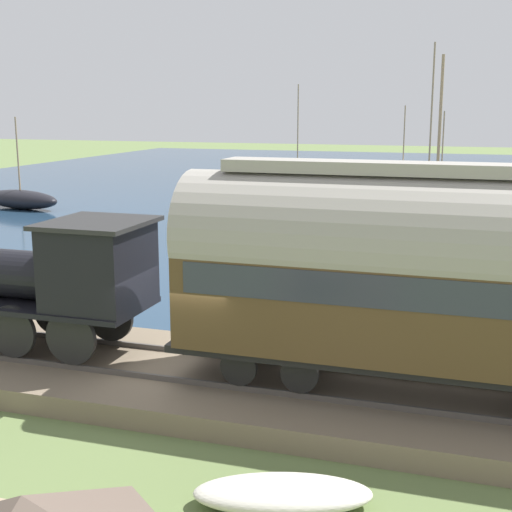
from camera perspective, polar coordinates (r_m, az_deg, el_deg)
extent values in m
plane|color=#607542|center=(15.86, -5.41, -10.83)|extent=(200.00, 200.00, 0.00)
cube|color=navy|center=(56.89, 11.86, 5.52)|extent=(80.00, 80.00, 0.01)
cube|color=#756651|center=(15.98, -5.08, -9.74)|extent=(4.61, 56.00, 0.47)
cube|color=#4C4742|center=(15.15, -6.37, -9.82)|extent=(0.07, 54.88, 0.12)
cube|color=#4C4742|center=(16.61, -3.95, -7.78)|extent=(0.07, 54.88, 0.12)
cylinder|color=black|center=(16.05, -14.58, -6.37)|extent=(0.12, 1.20, 1.20)
cylinder|color=black|center=(17.44, -11.61, -4.76)|extent=(0.12, 1.20, 1.20)
cylinder|color=black|center=(16.89, -18.94, -5.73)|extent=(0.12, 1.20, 1.20)
cylinder|color=black|center=(18.21, -15.76, -4.25)|extent=(0.12, 1.20, 1.20)
cylinder|color=black|center=(19.07, -19.56, -3.77)|extent=(0.12, 1.20, 1.20)
cube|color=black|center=(17.41, -17.39, -3.45)|extent=(2.20, 5.49, 0.12)
cube|color=black|center=(16.23, -12.44, -0.75)|extent=(2.10, 1.92, 1.82)
cube|color=#282828|center=(16.05, -12.59, 2.60)|extent=(2.30, 2.16, 0.10)
cylinder|color=black|center=(14.17, 3.51, -9.43)|extent=(0.12, 0.76, 0.76)
cylinder|color=black|center=(15.73, 5.06, -7.25)|extent=(0.12, 0.76, 0.76)
cylinder|color=black|center=(14.51, -1.39, -8.88)|extent=(0.12, 0.76, 0.76)
cylinder|color=black|center=(16.03, 0.62, -6.83)|extent=(0.12, 0.76, 0.76)
cube|color=black|center=(14.52, 13.20, -7.90)|extent=(2.19, 10.12, 0.16)
cube|color=#4C381E|center=(14.17, 13.43, -3.38)|extent=(2.43, 9.71, 2.22)
cube|color=#2D333D|center=(14.07, 13.50, -1.85)|extent=(2.46, 9.11, 0.62)
cylinder|color=gray|center=(13.92, 13.65, 1.03)|extent=(2.55, 9.71, 2.55)
cube|color=gray|center=(13.73, 13.93, 6.75)|extent=(0.85, 8.09, 0.24)
ellipsoid|color=#192347|center=(58.79, 11.63, 6.34)|extent=(1.72, 4.67, 1.22)
cylinder|color=#9E8460|center=(58.58, 11.76, 9.31)|extent=(0.10, 0.10, 4.89)
cube|color=silver|center=(58.72, 11.67, 7.15)|extent=(0.98, 1.42, 0.45)
ellipsoid|color=brown|center=(24.83, 13.89, -1.69)|extent=(1.55, 5.08, 0.82)
cylinder|color=#9E8460|center=(24.24, 14.34, 7.20)|extent=(0.10, 0.10, 6.89)
ellipsoid|color=gold|center=(51.55, 14.54, 5.21)|extent=(3.74, 5.38, 0.81)
cylinder|color=#9E8460|center=(51.31, 14.70, 8.39)|extent=(0.10, 0.10, 4.93)
cube|color=silver|center=(51.48, 14.57, 5.91)|extent=(1.58, 1.83, 0.45)
ellipsoid|color=black|center=(45.40, -18.30, 4.33)|extent=(2.69, 5.82, 1.13)
cylinder|color=#9E8460|center=(45.15, -18.53, 7.76)|extent=(0.10, 0.10, 4.33)
ellipsoid|color=#B72D23|center=(40.90, 13.51, 3.75)|extent=(2.09, 4.62, 1.03)
cylinder|color=#9E8460|center=(40.53, 13.83, 10.36)|extent=(0.10, 0.10, 8.39)
cube|color=silver|center=(40.81, 13.56, 4.78)|extent=(1.10, 1.44, 0.45)
ellipsoid|color=#236B42|center=(58.19, 3.33, 6.59)|extent=(1.97, 5.96, 1.40)
cylinder|color=#9E8460|center=(57.96, 3.37, 10.42)|extent=(0.10, 0.10, 6.38)
ellipsoid|color=silver|center=(26.92, -11.47, -0.93)|extent=(1.99, 2.75, 0.45)
ellipsoid|color=beige|center=(22.10, 3.34, -3.72)|extent=(1.77, 2.77, 0.31)
ellipsoid|color=beige|center=(11.66, 2.15, -18.48)|extent=(1.88, 3.00, 0.44)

